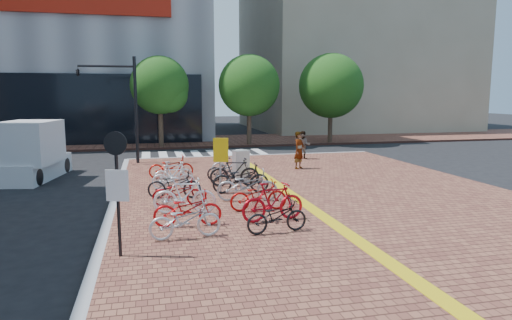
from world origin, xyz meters
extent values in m
plane|color=black|center=(0.00, 0.00, 0.00)|extent=(120.00, 120.00, 0.00)
cube|color=brown|center=(3.00, -5.00, 0.07)|extent=(14.00, 34.00, 0.15)
cube|color=gold|center=(2.00, -5.00, 0.16)|extent=(0.40, 34.00, 0.01)
cube|color=gray|center=(-4.00, -5.00, 0.08)|extent=(0.25, 34.00, 0.15)
cube|color=gray|center=(3.00, 12.00, 0.08)|extent=(14.00, 0.25, 0.15)
cube|color=brown|center=(0.00, 21.00, 0.07)|extent=(70.00, 8.00, 0.15)
cube|color=gray|center=(18.00, 32.00, 9.00)|extent=(20.00, 18.00, 18.00)
cube|color=silver|center=(-3.00, 14.00, 0.01)|extent=(0.50, 4.00, 0.01)
cube|color=silver|center=(-2.00, 14.00, 0.01)|extent=(0.50, 4.00, 0.01)
cube|color=silver|center=(-1.00, 14.00, 0.01)|extent=(0.50, 4.00, 0.01)
cube|color=silver|center=(0.00, 14.00, 0.01)|extent=(0.50, 4.00, 0.01)
cube|color=silver|center=(1.00, 14.00, 0.01)|extent=(0.50, 4.00, 0.01)
cube|color=silver|center=(2.00, 14.00, 0.01)|extent=(0.50, 4.00, 0.01)
cube|color=silver|center=(3.00, 14.00, 0.01)|extent=(0.50, 4.00, 0.01)
cube|color=silver|center=(4.00, 14.00, 0.01)|extent=(0.50, 4.00, 0.01)
cylinder|color=#38281E|center=(-2.00, 17.50, 1.45)|extent=(0.32, 0.32, 2.60)
sphere|color=#194714|center=(-2.00, 17.50, 4.20)|extent=(3.80, 3.80, 3.80)
sphere|color=#194714|center=(-1.40, 17.20, 3.60)|extent=(2.40, 2.40, 2.40)
cylinder|color=#38281E|center=(4.00, 17.50, 1.45)|extent=(0.32, 0.32, 2.60)
sphere|color=#194714|center=(4.00, 17.50, 4.20)|extent=(4.20, 4.20, 4.20)
sphere|color=#194714|center=(4.60, 17.20, 3.60)|extent=(2.40, 2.40, 2.40)
cylinder|color=#38281E|center=(10.00, 17.50, 1.45)|extent=(0.32, 0.32, 2.60)
sphere|color=#194714|center=(10.00, 17.50, 4.20)|extent=(4.60, 4.60, 4.60)
sphere|color=#194714|center=(10.60, 17.20, 3.60)|extent=(2.40, 2.40, 2.40)
imported|color=silver|center=(-2.02, -2.48, 0.61)|extent=(1.80, 0.77, 0.92)
imported|color=red|center=(-1.87, -1.46, 0.62)|extent=(1.82, 0.68, 0.95)
imported|color=white|center=(-1.85, -0.16, 0.70)|extent=(1.90, 0.84, 1.10)
imported|color=#9E0B0F|center=(-1.97, 0.85, 0.58)|extent=(1.70, 0.87, 0.85)
imported|color=black|center=(-2.03, 1.94, 0.62)|extent=(1.87, 0.90, 0.94)
imported|color=white|center=(-1.99, 3.29, 0.62)|extent=(1.59, 0.60, 0.94)
imported|color=white|center=(-1.93, 4.29, 0.61)|extent=(1.60, 0.74, 0.93)
imported|color=red|center=(-1.94, 5.69, 0.63)|extent=(1.84, 0.68, 0.96)
imported|color=black|center=(0.28, -2.54, 0.58)|extent=(1.68, 0.76, 0.85)
imported|color=#A60B18|center=(0.46, -1.50, 0.70)|extent=(1.88, 0.77, 1.09)
imported|color=#AA0F0C|center=(0.35, -0.28, 0.61)|extent=(1.75, 0.63, 0.92)
imported|color=#A8A7AC|center=(0.28, 0.99, 0.68)|extent=(2.09, 1.06, 1.05)
imported|color=black|center=(0.31, 2.23, 0.68)|extent=(2.06, 0.88, 1.06)
imported|color=black|center=(0.31, 3.42, 0.72)|extent=(1.95, 0.88, 1.13)
imported|color=black|center=(0.28, 4.51, 0.60)|extent=(1.81, 0.91, 0.91)
imported|color=silver|center=(0.53, 5.56, 0.64)|extent=(1.64, 0.48, 0.98)
imported|color=gray|center=(4.03, 6.81, 1.02)|extent=(0.76, 0.73, 1.75)
imported|color=#454A58|center=(5.29, 9.80, 0.90)|extent=(0.88, 0.78, 1.51)
cube|color=silver|center=(0.72, 4.23, 0.79)|extent=(0.66, 0.53, 1.28)
cylinder|color=#B7B7BC|center=(-0.37, 2.49, 1.10)|extent=(0.09, 0.09, 1.91)
cube|color=yellow|center=(-0.37, 2.43, 1.69)|extent=(0.52, 0.19, 0.85)
cylinder|color=black|center=(-3.50, -3.39, 1.50)|extent=(0.09, 0.09, 2.70)
cylinder|color=black|center=(-3.50, -3.44, 2.63)|extent=(0.49, 0.19, 0.50)
cube|color=silver|center=(-3.50, -3.44, 1.73)|extent=(0.48, 0.19, 0.68)
cylinder|color=black|center=(-3.39, 10.48, 2.81)|extent=(0.16, 0.16, 5.32)
cylinder|color=black|center=(-4.72, 10.48, 4.98)|extent=(2.66, 0.11, 0.11)
imported|color=black|center=(-6.05, 10.48, 4.72)|extent=(0.23, 1.10, 0.44)
cube|color=silver|center=(-7.74, 7.78, 0.44)|extent=(2.59, 4.64, 0.88)
cube|color=silver|center=(-7.52, 9.03, 1.51)|extent=(2.14, 2.14, 1.27)
cube|color=silver|center=(-7.88, 7.02, 1.65)|extent=(2.39, 3.02, 1.75)
cylinder|color=black|center=(-8.28, 9.46, 0.34)|extent=(0.33, 0.71, 0.68)
cylinder|color=black|center=(-6.65, 9.17, 0.34)|extent=(0.33, 0.71, 0.68)
cylinder|color=black|center=(-7.20, 6.10, 0.34)|extent=(0.33, 0.71, 0.68)
camera|label=1|loc=(-2.82, -13.33, 3.66)|focal=32.00mm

